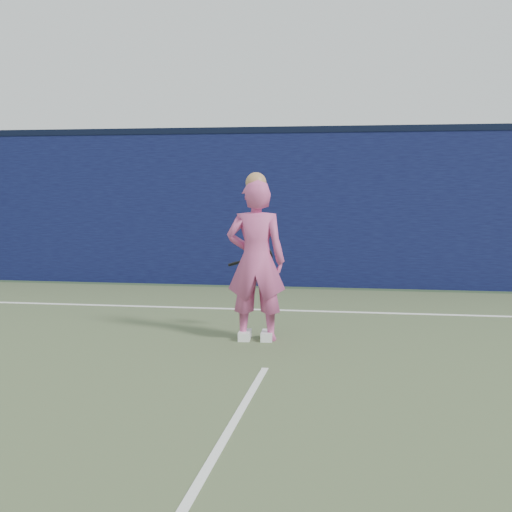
# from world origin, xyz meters

# --- Properties ---
(ground) EXTENTS (80.00, 80.00, 0.00)m
(ground) POSITION_xyz_m (0.00, 0.00, 0.00)
(ground) COLOR #2C4128
(ground) RESTS_ON ground
(backstop_wall) EXTENTS (24.00, 0.40, 2.50)m
(backstop_wall) POSITION_xyz_m (0.00, 6.50, 1.25)
(backstop_wall) COLOR black
(backstop_wall) RESTS_ON ground
(wall_cap) EXTENTS (24.00, 0.42, 0.10)m
(wall_cap) POSITION_xyz_m (0.00, 6.50, 2.55)
(wall_cap) COLOR black
(wall_cap) RESTS_ON backstop_wall
(player) EXTENTS (0.65, 0.45, 1.79)m
(player) POSITION_xyz_m (-0.28, 2.19, 0.86)
(player) COLOR #CA4E8B
(player) RESTS_ON ground
(racket) EXTENTS (0.52, 0.13, 0.28)m
(racket) POSITION_xyz_m (-0.32, 2.60, 0.85)
(racket) COLOR black
(racket) RESTS_ON ground
(court_lines) EXTENTS (11.00, 12.04, 0.01)m
(court_lines) POSITION_xyz_m (0.00, -0.33, 0.01)
(court_lines) COLOR white
(court_lines) RESTS_ON court_surface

